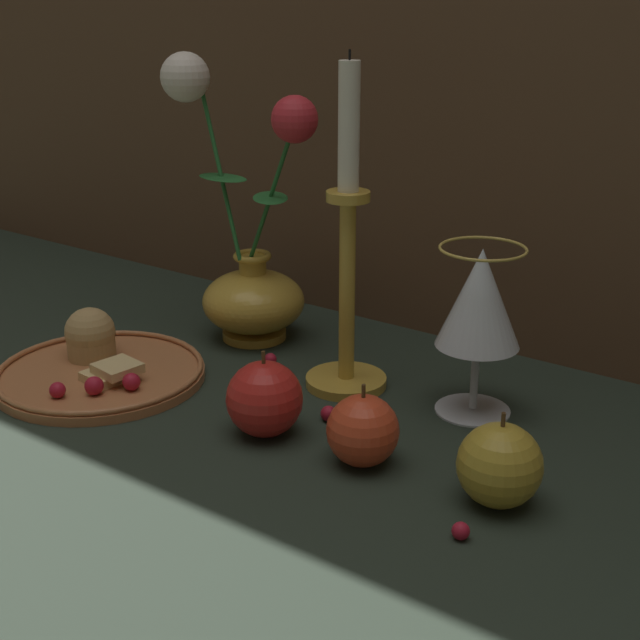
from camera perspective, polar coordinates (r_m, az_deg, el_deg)
The scene contains 12 objects.
ground_plane at distance 0.92m, azimuth -0.63°, elevation -5.57°, with size 2.40×2.40×0.00m, color #232D23.
vase at distance 1.06m, azimuth -4.55°, elevation 3.81°, with size 0.19×0.12×0.34m.
plate_with_pastries at distance 1.01m, azimuth -13.99°, elevation -2.78°, with size 0.23×0.23×0.07m.
wine_glass at distance 0.88m, azimuth 10.17°, elevation 0.99°, with size 0.08×0.08×0.17m.
candlestick at distance 0.92m, azimuth 1.61°, elevation 2.97°, with size 0.09×0.09×0.35m.
apple_beside_vase at distance 0.85m, azimuth -3.62°, elevation -5.04°, with size 0.07×0.07×0.09m.
apple_near_glass at distance 0.80m, azimuth 2.75°, elevation -7.08°, with size 0.07×0.07×0.08m.
apple_at_table_edge at distance 0.75m, azimuth 11.42°, elevation -9.10°, with size 0.07×0.07×0.08m.
berry_near_plate at distance 0.72m, azimuth 8.99°, elevation -13.19°, with size 0.01×0.01×0.01m, color #AD192D.
berry_front_center at distance 0.88m, azimuth 0.54°, elevation -6.01°, with size 0.02×0.02×0.02m, color #AD192D.
berry_by_glass_stem at distance 1.01m, azimuth -3.19°, elevation -2.53°, with size 0.01×0.01×0.01m, color #AD192D.
berry_under_candlestick at distance 0.96m, azimuth -3.19°, elevation -3.64°, with size 0.02×0.02×0.02m, color #AD192D.
Camera 1 is at (0.49, -0.66, 0.40)m, focal length 50.00 mm.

